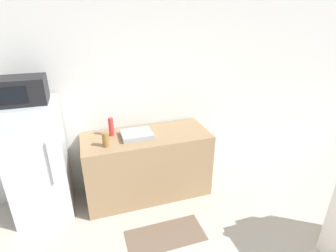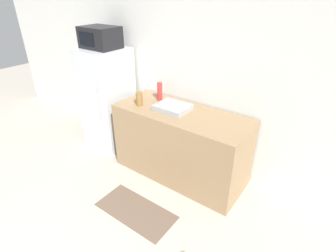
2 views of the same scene
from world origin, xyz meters
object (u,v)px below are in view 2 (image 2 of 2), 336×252
object	(u,v)px
microwave	(100,37)
refrigerator	(107,99)
bottle_tall	(160,92)
bottle_short	(139,99)

from	to	relation	value
microwave	refrigerator	bearing A→B (deg)	70.80
bottle_tall	refrigerator	bearing A→B (deg)	-173.17
refrigerator	bottle_short	world-z (taller)	refrigerator
microwave	bottle_short	bearing A→B (deg)	-12.15
refrigerator	microwave	world-z (taller)	microwave
microwave	bottle_tall	distance (m)	1.09
bottle_short	microwave	bearing A→B (deg)	167.85
microwave	bottle_short	distance (m)	1.03
bottle_tall	bottle_short	distance (m)	0.30
microwave	bottle_tall	xyz separation A→B (m)	(0.90, 0.11, -0.59)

